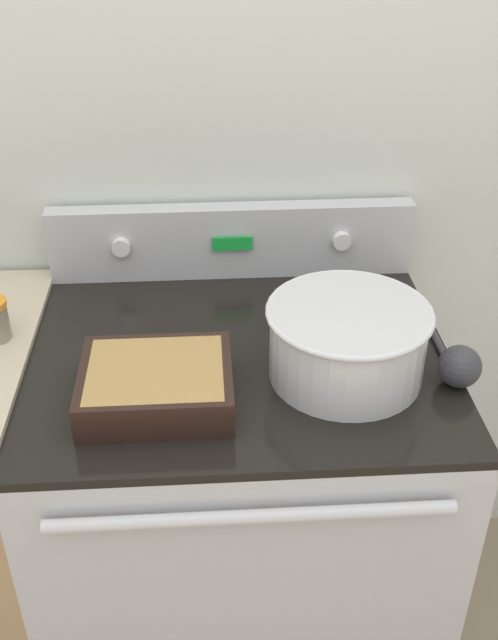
% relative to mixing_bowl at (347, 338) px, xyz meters
% --- Properties ---
extents(kitchen_wall, '(8.00, 0.05, 2.50)m').
position_rel_mixing_bowl_xyz_m(kitchen_wall, '(-0.19, 0.47, 0.27)').
color(kitchen_wall, silver).
rests_on(kitchen_wall, ground_plane).
extents(stove_range, '(0.82, 0.71, 0.90)m').
position_rel_mixing_bowl_xyz_m(stove_range, '(-0.19, 0.09, -0.53)').
color(stove_range, '#BCBCC1').
rests_on(stove_range, ground_plane).
extents(control_panel, '(0.82, 0.07, 0.17)m').
position_rel_mixing_bowl_xyz_m(control_panel, '(-0.19, 0.41, 0.00)').
color(control_panel, '#BCBCC1').
rests_on(control_panel, stove_range).
extents(mixing_bowl, '(0.30, 0.30, 0.14)m').
position_rel_mixing_bowl_xyz_m(mixing_bowl, '(0.00, 0.00, 0.00)').
color(mixing_bowl, silver).
rests_on(mixing_bowl, stove_range).
extents(casserole_dish, '(0.27, 0.22, 0.07)m').
position_rel_mixing_bowl_xyz_m(casserole_dish, '(-0.35, -0.06, -0.04)').
color(casserole_dish, black).
rests_on(casserole_dish, stove_range).
extents(ladle, '(0.08, 0.31, 0.08)m').
position_rel_mixing_bowl_xyz_m(ladle, '(0.20, -0.03, -0.04)').
color(ladle, '#333338').
rests_on(ladle, stove_range).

